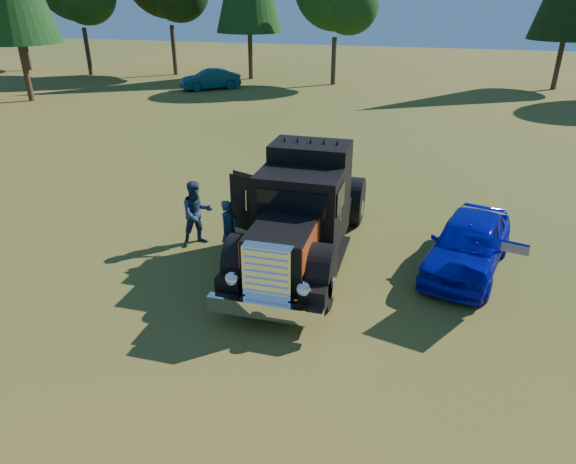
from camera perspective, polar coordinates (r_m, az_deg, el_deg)
The scene contains 6 objects.
ground at distance 12.99m, azimuth -1.45°, elevation -5.31°, with size 120.00×120.00×0.00m, color #385418.
diamond_t_truck at distance 13.34m, azimuth 1.56°, elevation 1.74°, with size 3.30×7.16×3.00m.
hotrod_coupe at distance 13.94m, azimuth 19.42°, elevation -1.21°, with size 2.70×4.54×1.89m.
spectator_near at distance 13.82m, azimuth -6.54°, elevation 0.32°, with size 0.59×0.39×1.63m, color #1B2140.
spectator_far at distance 14.61m, azimuth -10.09°, elevation 2.06°, with size 0.92×0.71×1.88m, color #22314F.
distant_teal_car at distance 39.40m, azimuth -8.64°, elevation 16.42°, with size 1.49×4.27×1.41m, color #0A413F.
Camera 1 is at (3.22, -10.70, 6.62)m, focal length 32.00 mm.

